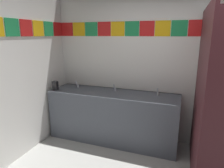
# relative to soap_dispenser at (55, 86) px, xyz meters

# --- Properties ---
(wall_back) EXTENTS (4.30, 0.09, 2.79)m
(wall_back) POSITION_rel_soap_dispenser_xyz_m (2.02, 0.53, 0.44)
(wall_back) COLOR white
(wall_back) RESTS_ON ground_plane
(vanity_counter) EXTENTS (2.22, 0.61, 0.88)m
(vanity_counter) POSITION_rel_soap_dispenser_xyz_m (1.03, 0.19, -0.51)
(vanity_counter) COLOR #4C515B
(vanity_counter) RESTS_ON ground_plane
(faucet_left) EXTENTS (0.04, 0.10, 0.14)m
(faucet_left) POSITION_rel_soap_dispenser_xyz_m (0.29, 0.28, -0.03)
(faucet_left) COLOR silver
(faucet_left) RESTS_ON vanity_counter
(faucet_center) EXTENTS (0.04, 0.10, 0.14)m
(faucet_center) POSITION_rel_soap_dispenser_xyz_m (1.03, 0.28, -0.03)
(faucet_center) COLOR silver
(faucet_center) RESTS_ON vanity_counter
(faucet_right) EXTENTS (0.04, 0.10, 0.14)m
(faucet_right) POSITION_rel_soap_dispenser_xyz_m (1.77, 0.28, -0.03)
(faucet_right) COLOR silver
(faucet_right) RESTS_ON vanity_counter
(soap_dispenser) EXTENTS (0.09, 0.09, 0.16)m
(soap_dispenser) POSITION_rel_soap_dispenser_xyz_m (0.00, 0.00, 0.00)
(soap_dispenser) COLOR black
(soap_dispenser) RESTS_ON vanity_counter
(stall_divider) EXTENTS (0.92, 1.46, 2.17)m
(stall_divider) POSITION_rel_soap_dispenser_xyz_m (2.52, -0.49, 0.13)
(stall_divider) COLOR #471E23
(stall_divider) RESTS_ON ground_plane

